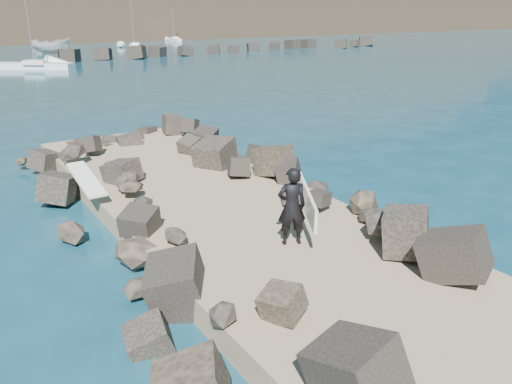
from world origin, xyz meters
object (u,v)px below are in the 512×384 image
boat_imported (51,46)px  surfer_with_board (294,206)px  sailboat_f (174,40)px  surfboard_resting (86,183)px

boat_imported → surfer_with_board: (-9.48, -69.90, 0.46)m
surfer_with_board → boat_imported: bearing=82.3°
boat_imported → sailboat_f: size_ratio=0.90×
boat_imported → sailboat_f: (27.77, 18.70, -0.75)m
surfer_with_board → sailboat_f: sailboat_f is taller
surfboard_resting → sailboat_f: (40.51, 82.67, -0.69)m
boat_imported → surfer_with_board: 70.54m
boat_imported → sailboat_f: sailboat_f is taller
surfboard_resting → surfer_with_board: size_ratio=1.04×
surfboard_resting → surfer_with_board: (3.26, -5.93, 0.52)m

